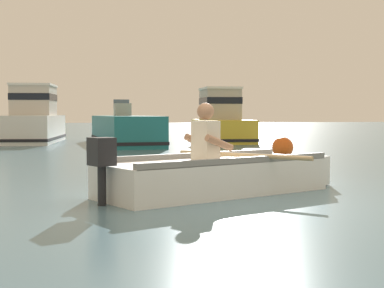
{
  "coord_description": "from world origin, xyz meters",
  "views": [
    {
      "loc": [
        -1.94,
        -6.6,
        1.05
      ],
      "look_at": [
        -0.09,
        2.79,
        0.55
      ],
      "focal_mm": 54.47,
      "sensor_mm": 36.0,
      "label": 1
    }
  ],
  "objects_px": {
    "moored_boat_yellow": "(221,122)",
    "moored_boat_teal": "(125,131)",
    "mooring_buoy": "(283,148)",
    "moored_boat_white": "(33,120)",
    "rowboat_with_person": "(219,174)"
  },
  "relations": [
    {
      "from": "moored_boat_white",
      "to": "moored_boat_teal",
      "type": "xyz_separation_m",
      "value": [
        3.2,
        -2.09,
        -0.33
      ]
    },
    {
      "from": "rowboat_with_person",
      "to": "moored_boat_white",
      "type": "distance_m",
      "value": 15.1
    },
    {
      "from": "moored_boat_teal",
      "to": "moored_boat_yellow",
      "type": "bearing_deg",
      "value": 16.87
    },
    {
      "from": "moored_boat_white",
      "to": "mooring_buoy",
      "type": "bearing_deg",
      "value": -55.07
    },
    {
      "from": "moored_boat_white",
      "to": "moored_boat_yellow",
      "type": "relative_size",
      "value": 1.13
    },
    {
      "from": "moored_boat_white",
      "to": "moored_boat_yellow",
      "type": "bearing_deg",
      "value": -8.01
    },
    {
      "from": "moored_boat_yellow",
      "to": "moored_boat_teal",
      "type": "bearing_deg",
      "value": -163.13
    },
    {
      "from": "rowboat_with_person",
      "to": "moored_boat_teal",
      "type": "distance_m",
      "value": 12.61
    },
    {
      "from": "moored_boat_yellow",
      "to": "moored_boat_white",
      "type": "bearing_deg",
      "value": 171.99
    },
    {
      "from": "moored_boat_teal",
      "to": "mooring_buoy",
      "type": "distance_m",
      "value": 7.69
    },
    {
      "from": "moored_boat_white",
      "to": "mooring_buoy",
      "type": "distance_m",
      "value": 11.12
    },
    {
      "from": "moored_boat_white",
      "to": "moored_boat_teal",
      "type": "distance_m",
      "value": 3.84
    },
    {
      "from": "rowboat_with_person",
      "to": "moored_boat_yellow",
      "type": "relative_size",
      "value": 0.78
    },
    {
      "from": "mooring_buoy",
      "to": "moored_boat_yellow",
      "type": "bearing_deg",
      "value": 86.22
    },
    {
      "from": "moored_boat_white",
      "to": "moored_boat_yellow",
      "type": "xyz_separation_m",
      "value": [
        6.9,
        -0.97,
        -0.05
      ]
    }
  ]
}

